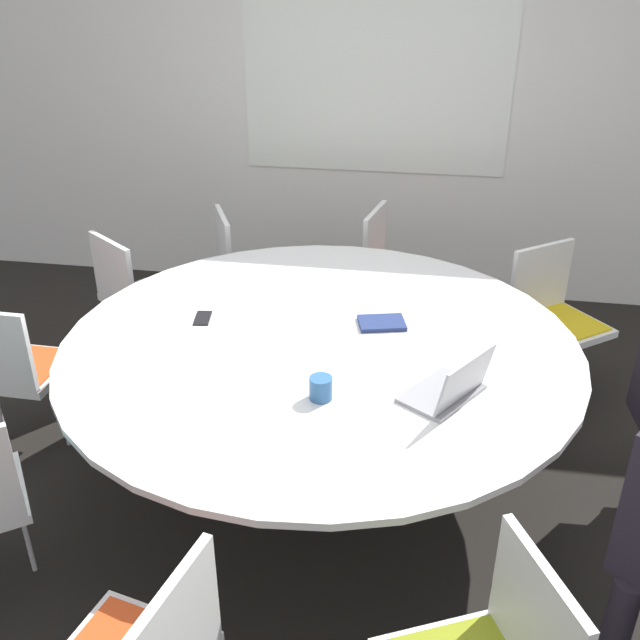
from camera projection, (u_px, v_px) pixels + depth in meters
name	position (u px, v px, depth m)	size (l,w,h in m)	color
ground_plane	(320.00, 474.00, 3.50)	(16.00, 16.00, 0.00)	black
wall_back	(376.00, 104.00, 4.86)	(8.00, 0.07, 2.70)	silver
conference_table	(320.00, 356.00, 3.18)	(2.28, 2.28, 0.76)	#333333
chair_2	(553.00, 311.00, 3.95)	(0.61, 0.60, 0.86)	white
chair_3	(393.00, 264.00, 4.54)	(0.50, 0.51, 0.86)	white
chair_4	(245.00, 264.00, 4.54)	(0.57, 0.58, 0.86)	white
chair_5	(136.00, 290.00, 4.20)	(0.60, 0.60, 0.86)	white
chair_6	(11.00, 364.00, 3.45)	(0.45, 0.43, 0.86)	white
laptop	(452.00, 387.00, 2.71)	(0.37, 0.39, 0.21)	#99999E
spiral_notebook	(382.00, 323.00, 3.27)	(0.24, 0.20, 0.02)	navy
coffee_cup	(321.00, 388.00, 2.72)	(0.09, 0.09, 0.09)	#33669E
cell_phone	(203.00, 318.00, 3.33)	(0.09, 0.15, 0.01)	black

